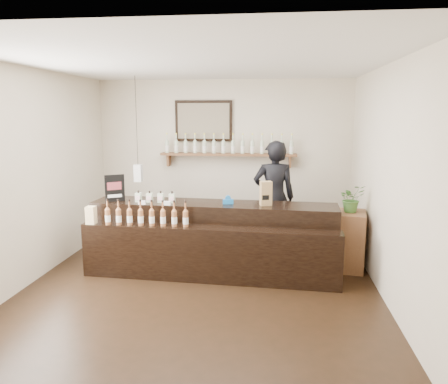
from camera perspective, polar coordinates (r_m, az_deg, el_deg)
ground at (r=5.78m, az=-3.02°, el=-12.25°), size 5.00×5.00×0.00m
room_shell at (r=5.37m, az=-3.19°, el=4.79°), size 5.00×5.00×5.00m
back_wall_decor at (r=7.73m, az=-1.22°, el=6.81°), size 2.66×0.96×1.69m
counter at (r=6.16m, az=-1.63°, el=-6.34°), size 3.49×1.10×1.13m
promo_sign at (r=6.41m, az=-14.08°, el=0.49°), size 0.25×0.16×0.39m
paper_bag at (r=5.99m, az=5.49°, el=-0.18°), size 0.18×0.15×0.33m
tape_dispenser at (r=6.08m, az=0.53°, el=-1.13°), size 0.15×0.08×0.12m
side_cabinet at (r=6.53m, az=16.04°, el=-6.11°), size 0.51×0.64×0.84m
potted_plant at (r=6.39m, az=16.31°, el=-0.82°), size 0.44×0.41×0.39m
shopkeeper at (r=6.92m, az=6.56°, el=0.24°), size 0.79×0.57×2.04m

